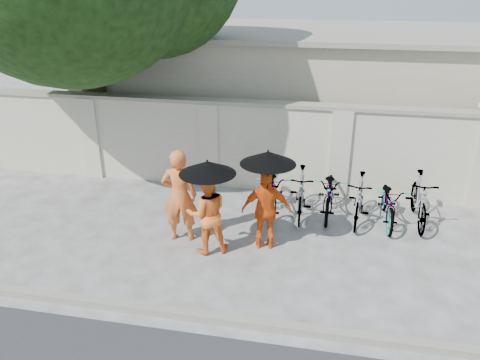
# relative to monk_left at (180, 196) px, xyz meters

# --- Properties ---
(ground) EXTENTS (80.00, 80.00, 0.00)m
(ground) POSITION_rel_monk_left_xyz_m (0.90, -0.51, -0.90)
(ground) COLOR #ACACAC
(kerb) EXTENTS (40.00, 0.16, 0.12)m
(kerb) POSITION_rel_monk_left_xyz_m (0.90, -2.21, -0.84)
(kerb) COLOR gray
(kerb) RESTS_ON ground
(compound_wall) EXTENTS (20.00, 0.30, 2.00)m
(compound_wall) POSITION_rel_monk_left_xyz_m (1.90, 2.69, 0.10)
(compound_wall) COLOR beige
(compound_wall) RESTS_ON ground
(building_behind) EXTENTS (14.00, 6.00, 3.20)m
(building_behind) POSITION_rel_monk_left_xyz_m (2.90, 6.49, 0.70)
(building_behind) COLOR #BFB197
(building_behind) RESTS_ON ground
(monk_left) EXTENTS (0.72, 0.53, 1.81)m
(monk_left) POSITION_rel_monk_left_xyz_m (0.00, 0.00, 0.00)
(monk_left) COLOR orange
(monk_left) RESTS_ON ground
(monk_center) EXTENTS (0.91, 0.83, 1.53)m
(monk_center) POSITION_rel_monk_left_xyz_m (0.61, -0.34, -0.14)
(monk_center) COLOR orange
(monk_center) RESTS_ON ground
(parasol_center) EXTENTS (0.98, 0.98, 0.92)m
(parasol_center) POSITION_rel_monk_left_xyz_m (0.66, -0.42, 0.78)
(parasol_center) COLOR black
(parasol_center) RESTS_ON ground
(monk_right) EXTENTS (0.95, 0.53, 1.52)m
(monk_right) POSITION_rel_monk_left_xyz_m (1.62, 0.01, -0.14)
(monk_right) COLOR #EC5713
(monk_right) RESTS_ON ground
(parasol_right) EXTENTS (0.98, 0.98, 1.05)m
(parasol_right) POSITION_rel_monk_left_xyz_m (1.64, -0.07, 0.89)
(parasol_right) COLOR black
(parasol_right) RESTS_ON ground
(bike_0) EXTENTS (0.92, 2.01, 1.02)m
(bike_0) POSITION_rel_monk_left_xyz_m (1.57, 1.39, -0.39)
(bike_0) COLOR gray
(bike_0) RESTS_ON ground
(bike_1) EXTENTS (0.53, 1.70, 1.01)m
(bike_1) POSITION_rel_monk_left_xyz_m (2.16, 1.42, -0.40)
(bike_1) COLOR gray
(bike_1) RESTS_ON ground
(bike_2) EXTENTS (0.68, 1.83, 0.95)m
(bike_2) POSITION_rel_monk_left_xyz_m (2.75, 1.61, -0.43)
(bike_2) COLOR gray
(bike_2) RESTS_ON ground
(bike_3) EXTENTS (0.65, 1.67, 0.97)m
(bike_3) POSITION_rel_monk_left_xyz_m (3.34, 1.39, -0.42)
(bike_3) COLOR gray
(bike_3) RESTS_ON ground
(bike_4) EXTENTS (0.62, 1.71, 0.89)m
(bike_4) POSITION_rel_monk_left_xyz_m (3.93, 1.44, -0.46)
(bike_4) COLOR gray
(bike_4) RESTS_ON ground
(bike_5) EXTENTS (0.50, 1.73, 1.04)m
(bike_5) POSITION_rel_monk_left_xyz_m (4.51, 1.54, -0.38)
(bike_5) COLOR gray
(bike_5) RESTS_ON ground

